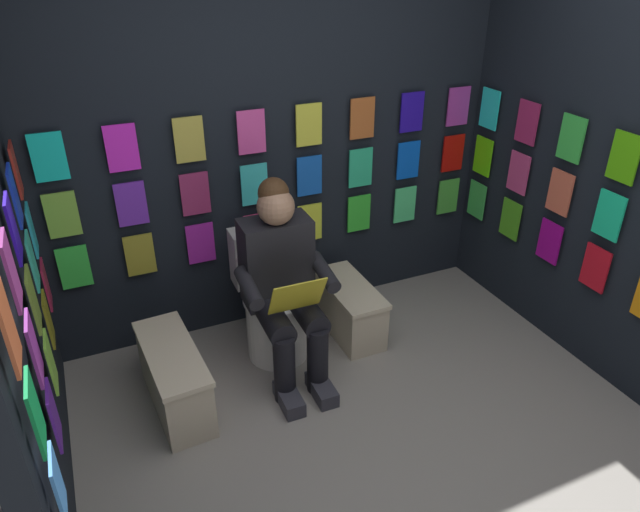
{
  "coord_description": "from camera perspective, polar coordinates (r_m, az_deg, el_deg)",
  "views": [
    {
      "loc": [
        1.18,
        1.45,
        2.31
      ],
      "look_at": [
        0.09,
        -0.99,
        0.85
      ],
      "focal_mm": 32.49,
      "sensor_mm": 36.0,
      "label": 1
    }
  ],
  "objects": [
    {
      "name": "comic_longbox_near",
      "position": [
        3.84,
        2.86,
        -5.17
      ],
      "size": [
        0.27,
        0.63,
        0.35
      ],
      "rotation": [
        0.0,
        0.0,
        -0.0
      ],
      "color": "beige",
      "rests_on": "ground"
    },
    {
      "name": "toilet",
      "position": [
        3.62,
        -4.69,
        -4.68
      ],
      "size": [
        0.41,
        0.56,
        0.77
      ],
      "rotation": [
        0.0,
        0.0,
        -0.02
      ],
      "color": "white",
      "rests_on": "ground"
    },
    {
      "name": "ground_plane",
      "position": [
        2.97,
        10.21,
        -23.06
      ],
      "size": [
        30.0,
        30.0,
        0.0
      ],
      "primitive_type": "plane",
      "color": "gray"
    },
    {
      "name": "comic_longbox_far",
      "position": [
        3.35,
        -14.13,
        -11.56
      ],
      "size": [
        0.31,
        0.73,
        0.38
      ],
      "rotation": [
        0.0,
        0.0,
        0.06
      ],
      "color": "beige",
      "rests_on": "ground"
    },
    {
      "name": "person_reading",
      "position": [
        3.29,
        -3.6,
        -2.69
      ],
      "size": [
        0.53,
        0.69,
        1.19
      ],
      "rotation": [
        0.0,
        0.0,
        -0.02
      ],
      "color": "black",
      "rests_on": "ground"
    },
    {
      "name": "display_wall_back",
      "position": [
        3.67,
        -4.32,
        11.49
      ],
      "size": [
        3.06,
        0.14,
        2.48
      ],
      "color": "black",
      "rests_on": "ground"
    },
    {
      "name": "display_wall_left",
      "position": [
        3.74,
        24.17,
        9.42
      ],
      "size": [
        0.14,
        1.8,
        2.48
      ],
      "color": "black",
      "rests_on": "ground"
    }
  ]
}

